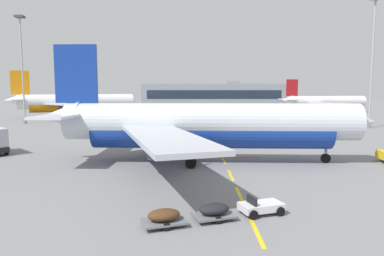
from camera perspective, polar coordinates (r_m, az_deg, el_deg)
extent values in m
plane|color=slate|center=(62.23, 24.12, -1.28)|extent=(400.00, 400.00, 0.00)
cube|color=yellow|center=(19.55, 10.57, -16.45)|extent=(0.24, 4.00, 0.01)
cube|color=yellow|center=(25.64, 7.85, -10.86)|extent=(0.24, 4.00, 0.01)
cube|color=yellow|center=(31.32, 6.36, -7.69)|extent=(0.24, 4.00, 0.01)
cube|color=yellow|center=(37.73, 5.24, -5.30)|extent=(0.24, 4.00, 0.01)
cube|color=yellow|center=(44.05, 4.48, -3.63)|extent=(0.24, 4.00, 0.01)
cube|color=yellow|center=(51.39, 3.83, -2.22)|extent=(0.24, 4.00, 0.01)
cube|color=yellow|center=(57.68, 3.41, -1.29)|extent=(0.24, 4.00, 0.01)
cube|color=yellow|center=(63.55, 3.09, -0.60)|extent=(0.24, 4.00, 0.01)
cube|color=yellow|center=(70.42, 2.79, 0.06)|extent=(0.24, 4.00, 0.01)
cube|color=yellow|center=(76.92, 2.55, 0.58)|extent=(0.24, 4.00, 0.01)
cube|color=yellow|center=(82.44, 2.38, 0.96)|extent=(0.24, 4.00, 0.01)
cube|color=yellow|center=(88.64, 2.21, 1.33)|extent=(0.24, 4.00, 0.01)
cube|color=yellow|center=(95.07, 2.06, 1.65)|extent=(0.24, 4.00, 0.01)
cube|color=yellow|center=(102.29, 1.91, 1.97)|extent=(0.24, 4.00, 0.01)
cube|color=#B21414|center=(39.18, 5.05, -4.87)|extent=(8.00, 0.40, 0.01)
cylinder|color=silver|center=(35.96, 3.14, 1.08)|extent=(30.21, 4.78, 3.80)
cylinder|color=navy|center=(36.07, 3.13, -0.58)|extent=(24.60, 4.29, 3.50)
cone|color=silver|center=(39.30, 25.66, 0.91)|extent=(3.62, 3.84, 3.72)
cone|color=silver|center=(38.89, -20.74, 1.77)|extent=(4.30, 3.37, 3.23)
cube|color=#192333|center=(38.84, 24.29, 1.90)|extent=(1.69, 2.90, 0.60)
cube|color=navy|center=(38.20, -18.55, 8.42)|extent=(4.41, 0.50, 6.00)
cube|color=silver|center=(41.48, -17.73, 2.52)|extent=(3.41, 6.50, 0.24)
cube|color=silver|center=(35.53, -21.17, 1.84)|extent=(3.41, 6.50, 0.24)
cube|color=#B7BCC6|center=(44.57, -2.22, 1.45)|extent=(10.61, 17.59, 0.36)
cube|color=#B7BCC6|center=(27.74, -4.71, -1.44)|extent=(9.67, 17.66, 0.36)
cylinder|color=#4C4F54|center=(41.76, -2.71, -0.87)|extent=(3.27, 2.20, 2.10)
cylinder|color=black|center=(41.66, -0.51, -0.88)|extent=(0.18, 1.79, 1.79)
cylinder|color=#4C4F54|center=(30.92, -4.33, -3.37)|extent=(3.27, 2.20, 2.10)
cylinder|color=black|center=(30.79, -1.36, -3.39)|extent=(0.18, 1.79, 1.79)
cylinder|color=gray|center=(38.42, 21.18, -2.72)|extent=(0.28, 0.28, 2.67)
cylinder|color=black|center=(38.64, 21.10, -4.67)|extent=(1.00, 0.31, 0.99)
cylinder|color=gray|center=(38.84, 0.08, -2.17)|extent=(0.28, 0.28, 2.61)
cylinder|color=black|center=(39.39, 0.10, -3.97)|extent=(1.11, 0.39, 1.10)
cylinder|color=black|center=(38.71, 0.07, -4.15)|extent=(1.11, 0.39, 1.10)
cylinder|color=gray|center=(33.71, -0.19, -3.45)|extent=(0.28, 0.28, 2.61)
cylinder|color=black|center=(34.29, -0.17, -5.50)|extent=(1.11, 0.39, 1.10)
cylinder|color=black|center=(33.61, -0.21, -5.74)|extent=(1.11, 0.39, 1.10)
cylinder|color=white|center=(103.41, -18.22, 4.19)|extent=(29.57, 18.02, 3.95)
cylinder|color=orange|center=(103.45, -18.20, 3.59)|extent=(24.26, 15.04, 3.64)
cone|color=white|center=(107.10, -9.91, 4.47)|extent=(5.02, 5.12, 3.87)
cone|color=white|center=(101.99, -27.36, 4.07)|extent=(5.43, 5.00, 3.36)
cube|color=#192333|center=(106.76, -10.48, 4.82)|extent=(2.85, 3.40, 0.62)
cube|color=orange|center=(102.01, -26.46, 6.70)|extent=(4.23, 2.45, 6.24)
cube|color=white|center=(105.33, -26.79, 4.30)|extent=(6.04, 7.44, 0.25)
cube|color=white|center=(98.67, -26.72, 4.22)|extent=(6.04, 7.44, 0.25)
cube|color=#B7BCC6|center=(111.60, -21.06, 3.96)|extent=(7.50, 18.22, 0.37)
cube|color=#B7BCC6|center=(94.07, -19.80, 3.67)|extent=(16.32, 15.72, 0.37)
cylinder|color=#4C4F54|center=(108.54, -20.92, 3.12)|extent=(3.96, 3.48, 2.18)
cylinder|color=black|center=(108.75, -20.05, 3.16)|extent=(0.97, 1.70, 1.86)
cylinder|color=#4C4F54|center=(97.20, -20.12, 2.84)|extent=(3.96, 3.48, 2.18)
cylinder|color=black|center=(97.44, -19.15, 2.88)|extent=(0.97, 1.70, 1.86)
cylinder|color=gray|center=(106.25, -11.57, 3.03)|extent=(0.29, 0.29, 2.77)
cylinder|color=black|center=(106.34, -11.55, 2.29)|extent=(1.05, 0.74, 1.03)
cylinder|color=gray|center=(105.87, -19.52, 2.81)|extent=(0.29, 0.29, 2.71)
cylinder|color=black|center=(106.31, -19.53, 2.09)|extent=(1.18, 0.85, 1.14)
cylinder|color=black|center=(105.59, -19.47, 2.06)|extent=(1.18, 0.85, 1.14)
cylinder|color=gray|center=(100.52, -19.08, 2.66)|extent=(0.29, 0.29, 2.71)
cylinder|color=black|center=(100.97, -19.09, 1.91)|extent=(1.18, 0.85, 1.14)
cylinder|color=black|center=(100.25, -19.02, 1.88)|extent=(1.18, 0.85, 1.14)
cylinder|color=white|center=(126.46, 21.28, 4.15)|extent=(27.78, 8.44, 3.49)
cylinder|color=maroon|center=(126.49, 21.26, 3.71)|extent=(22.68, 7.23, 3.21)
cone|color=white|center=(134.22, 26.31, 4.02)|extent=(3.78, 3.94, 3.42)
cone|color=white|center=(119.49, 15.37, 4.46)|extent=(4.33, 3.61, 2.96)
cube|color=#192333|center=(133.64, 25.99, 4.29)|extent=(1.92, 2.84, 0.55)
cube|color=maroon|center=(120.17, 16.11, 6.39)|extent=(4.03, 1.06, 5.50)
cube|color=white|center=(122.55, 15.18, 4.63)|extent=(3.95, 6.30, 0.22)
cube|color=white|center=(117.28, 16.42, 4.53)|extent=(3.95, 6.30, 0.22)
cube|color=#B7BCC6|center=(131.39, 18.13, 4.13)|extent=(6.75, 16.08, 0.33)
cube|color=#B7BCC6|center=(117.93, 21.75, 3.80)|extent=(11.56, 15.72, 0.33)
cylinder|color=#4C4F54|center=(128.96, 18.64, 3.49)|extent=(3.24, 2.43, 1.93)
cylinder|color=black|center=(129.68, 19.20, 3.48)|extent=(0.41, 1.63, 1.64)
cylinder|color=#4C4F54|center=(120.25, 20.97, 3.23)|extent=(3.24, 2.43, 1.93)
cylinder|color=black|center=(121.02, 21.56, 3.23)|extent=(0.41, 1.63, 1.64)
cylinder|color=gray|center=(132.60, 25.26, 3.07)|extent=(0.26, 0.26, 2.44)
cylinder|color=black|center=(132.66, 25.24, 2.55)|extent=(0.94, 0.42, 0.91)
cylinder|color=gray|center=(127.64, 19.97, 3.20)|extent=(0.26, 0.26, 2.39)
cylinder|color=black|center=(127.97, 19.88, 2.68)|extent=(1.05, 0.50, 1.01)
cylinder|color=black|center=(127.42, 20.03, 2.66)|extent=(1.05, 0.50, 1.01)
cylinder|color=gray|center=(123.55, 21.09, 3.08)|extent=(0.26, 0.26, 2.39)
cylinder|color=black|center=(123.89, 20.99, 2.53)|extent=(1.05, 0.50, 1.01)
cylinder|color=black|center=(123.34, 21.15, 2.51)|extent=(1.05, 0.50, 1.01)
cylinder|color=black|center=(46.26, -28.24, -3.28)|extent=(0.87, 0.88, 0.96)
cube|color=silver|center=(22.05, 11.28, -12.54)|extent=(2.91, 2.17, 0.44)
cube|color=black|center=(21.62, 9.78, -11.78)|extent=(0.48, 1.10, 0.56)
cylinder|color=black|center=(23.12, 12.38, -12.14)|extent=(0.59, 0.35, 0.56)
cylinder|color=black|center=(22.01, 14.32, -13.15)|extent=(0.59, 0.35, 0.56)
cylinder|color=black|center=(22.27, 8.27, -12.78)|extent=(0.59, 0.35, 0.56)
cylinder|color=black|center=(21.11, 10.05, -13.89)|extent=(0.59, 0.35, 0.56)
cube|color=slate|center=(20.80, 3.63, -14.12)|extent=(2.76, 2.20, 0.12)
ellipsoid|color=black|center=(20.67, 3.64, -13.13)|extent=(2.11, 1.73, 0.64)
cylinder|color=black|center=(21.41, 2.92, -13.69)|extent=(0.46, 0.27, 0.44)
cylinder|color=black|center=(20.24, 4.39, -14.89)|extent=(0.46, 0.27, 0.44)
cube|color=slate|center=(19.92, -4.65, -15.07)|extent=(2.76, 2.20, 0.12)
ellipsoid|color=#4C2D19|center=(19.78, -4.66, -14.05)|extent=(2.11, 1.73, 0.64)
cylinder|color=black|center=(20.55, -5.13, -14.57)|extent=(0.46, 0.27, 0.44)
cylinder|color=black|center=(19.33, -4.14, -15.94)|extent=(0.46, 0.27, 0.44)
cylinder|color=slate|center=(87.53, -25.77, 0.85)|extent=(0.70, 0.70, 0.60)
cylinder|color=#9EA0A5|center=(87.34, -26.12, 8.33)|extent=(0.36, 0.36, 23.46)
cube|color=#3F3F44|center=(88.73, -26.50, 16.08)|extent=(1.80, 1.80, 0.50)
cylinder|color=slate|center=(78.10, 27.03, 0.22)|extent=(0.70, 0.70, 0.60)
cylinder|color=#9EA0A5|center=(77.93, 27.47, 9.19)|extent=(0.36, 0.36, 25.06)
cube|color=gray|center=(167.94, 3.34, 5.40)|extent=(64.74, 27.50, 10.50)
cube|color=#192333|center=(154.15, 3.64, 5.52)|extent=(59.56, 0.12, 3.78)
cube|color=gray|center=(168.81, 6.67, 7.42)|extent=(6.00, 5.00, 1.60)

